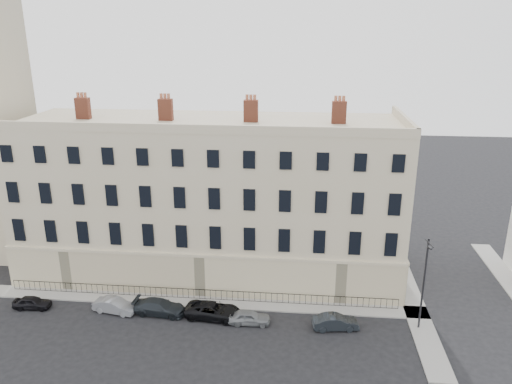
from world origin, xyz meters
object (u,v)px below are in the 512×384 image
Objects in this scene: car_a at (32,303)px; car_c at (160,307)px; car_f at (335,322)px; car_e at (249,317)px; car_b at (115,306)px; streetlamp at (424,281)px; car_d at (213,311)px.

car_c is (11.31, 0.21, 0.10)m from car_a.
car_e is at bearing 81.49° from car_f.
car_b reaches higher than car_f.
car_f is (18.73, -0.68, -0.00)m from car_b.
car_b is 11.71m from car_e.
streetlamp is (32.87, 0.02, 3.87)m from car_a.
car_a is 26.14m from car_f.
car_b is at bearing 96.26° from car_c.
car_a is 0.72× the size of car_c.
car_a is 19.10m from car_e.
car_f is at bearing -82.28° from car_b.
car_e is at bearing -95.27° from car_a.
streetlamp is (25.47, -0.08, 3.81)m from car_b.
streetlamp is at bearing -93.70° from car_a.
car_f is at bearing 175.64° from streetlamp.
car_c is at bearing 93.78° from car_d.
car_f is 0.47× the size of streetlamp.
car_f is at bearing -94.99° from car_a.
car_b is at bearing -92.93° from car_a.
car_e is 0.93× the size of car_f.
car_b is 3.91m from car_c.
car_a is 0.93× the size of car_e.
car_c is 7.81m from car_e.
car_d is 1.27× the size of car_f.
car_b reaches higher than car_e.
car_f reaches higher than car_e.
car_d is 0.59× the size of streetlamp.
car_d reaches higher than car_f.
car_b is at bearing 84.73° from car_e.
car_e is at bearing -90.64° from car_c.
car_b reaches higher than car_a.
car_e is (7.78, -0.72, -0.06)m from car_c.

